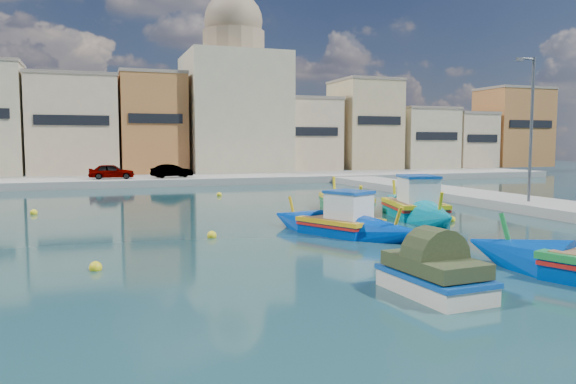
{
  "coord_description": "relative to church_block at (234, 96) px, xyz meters",
  "views": [
    {
      "loc": [
        -4.31,
        -17.58,
        3.65
      ],
      "look_at": [
        4.0,
        6.0,
        1.4
      ],
      "focal_mm": 35.0,
      "sensor_mm": 36.0,
      "label": 1
    }
  ],
  "objects": [
    {
      "name": "ground",
      "position": [
        -10.0,
        -40.0,
        -8.41
      ],
      "size": [
        160.0,
        160.0,
        0.0
      ],
      "primitive_type": "plane",
      "color": "#112D34",
      "rests_on": "ground"
    },
    {
      "name": "north_quay",
      "position": [
        -10.0,
        -8.0,
        -8.11
      ],
      "size": [
        80.0,
        8.0,
        0.6
      ],
      "primitive_type": "cube",
      "color": "gray",
      "rests_on": "ground"
    },
    {
      "name": "north_townhouses",
      "position": [
        -3.32,
        -0.64,
        -3.41
      ],
      "size": [
        83.2,
        7.87,
        10.19
      ],
      "color": "#CDB48E",
      "rests_on": "ground"
    },
    {
      "name": "church_block",
      "position": [
        0.0,
        0.0,
        0.0
      ],
      "size": [
        10.0,
        10.0,
        19.1
      ],
      "color": "#C1B590",
      "rests_on": "ground"
    },
    {
      "name": "quay_street_lamp",
      "position": [
        7.44,
        -34.0,
        -4.07
      ],
      "size": [
        1.18,
        0.16,
        8.0
      ],
      "color": "#595B60",
      "rests_on": "ground"
    },
    {
      "name": "parked_cars",
      "position": [
        -16.14,
        -9.5,
        -7.22
      ],
      "size": [
        20.16,
        2.3,
        1.23
      ],
      "color": "#4C1919",
      "rests_on": "north_quay"
    },
    {
      "name": "luzzu_turquoise_cabin",
      "position": [
        0.48,
        -34.11,
        -8.02
      ],
      "size": [
        4.51,
        10.11,
        3.17
      ],
      "color": "#007D96",
      "rests_on": "ground"
    },
    {
      "name": "luzzu_blue_cabin",
      "position": [
        -5.05,
        -37.6,
        -8.08
      ],
      "size": [
        4.93,
        7.6,
        2.67
      ],
      "color": "#0036A8",
      "rests_on": "ground"
    },
    {
      "name": "luzzu_cyan_mid",
      "position": [
        -1.48,
        -30.46,
        -8.12
      ],
      "size": [
        4.34,
        9.64,
        2.78
      ],
      "color": "#0B7537",
      "rests_on": "ground"
    },
    {
      "name": "tender_near",
      "position": [
        -6.65,
        -46.35,
        -7.97
      ],
      "size": [
        1.73,
        2.96,
        1.41
      ],
      "color": "beige",
      "rests_on": "ground"
    },
    {
      "name": "mooring_buoys",
      "position": [
        -8.03,
        -34.84,
        -8.33
      ],
      "size": [
        18.7,
        24.91,
        0.36
      ],
      "color": "yellow",
      "rests_on": "ground"
    }
  ]
}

